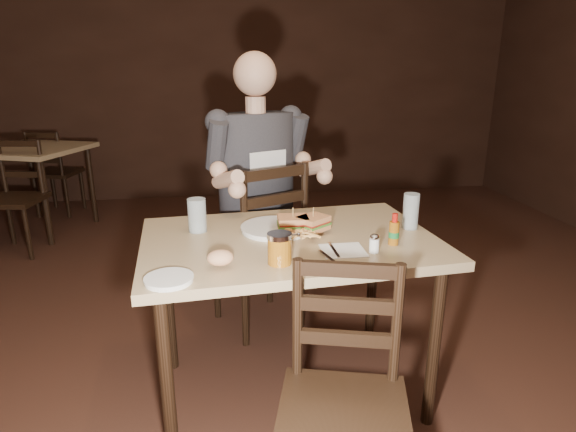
{
  "coord_description": "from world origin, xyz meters",
  "views": [
    {
      "loc": [
        -0.29,
        -2.0,
        1.47
      ],
      "look_at": [
        -0.01,
        -0.07,
        0.85
      ],
      "focal_mm": 30.0,
      "sensor_mm": 36.0,
      "label": 1
    }
  ],
  "objects": [
    {
      "name": "syrup_dispenser",
      "position": [
        -0.09,
        -0.38,
        0.83
      ],
      "size": [
        0.1,
        0.1,
        0.12
      ],
      "primitive_type": null,
      "rotation": [
        0.0,
        0.0,
        0.08
      ],
      "color": "#905310",
      "rests_on": "main_table"
    },
    {
      "name": "glass_left",
      "position": [
        -0.4,
        0.02,
        0.84
      ],
      "size": [
        0.09,
        0.09,
        0.15
      ],
      "primitive_type": "cylinder",
      "rotation": [
        0.0,
        0.0,
        0.08
      ],
      "color": "silver",
      "rests_on": "main_table"
    },
    {
      "name": "chair_near",
      "position": [
        0.05,
        -0.81,
        0.44
      ],
      "size": [
        0.5,
        0.53,
        0.87
      ],
      "primitive_type": null,
      "rotation": [
        0.0,
        0.0,
        -0.26
      ],
      "color": "black",
      "rests_on": "ground"
    },
    {
      "name": "hot_sauce",
      "position": [
        0.39,
        -0.26,
        0.84
      ],
      "size": [
        0.04,
        0.04,
        0.13
      ],
      "primitive_type": null,
      "rotation": [
        0.0,
        0.0,
        0.08
      ],
      "color": "#905310",
      "rests_on": "main_table"
    },
    {
      "name": "bg_chair_near",
      "position": [
        -1.92,
        1.95,
        0.44
      ],
      "size": [
        0.48,
        0.51,
        0.89
      ],
      "primitive_type": null,
      "rotation": [
        0.0,
        0.0,
        -0.17
      ],
      "color": "black",
      "rests_on": "ground"
    },
    {
      "name": "fries_pile",
      "position": [
        0.01,
        -0.15,
        0.8
      ],
      "size": [
        0.25,
        0.19,
        0.04
      ],
      "primitive_type": null,
      "rotation": [
        0.0,
        0.0,
        0.08
      ],
      "color": "#F3BA6B",
      "rests_on": "dinner_plate"
    },
    {
      "name": "glass_right",
      "position": [
        0.54,
        -0.07,
        0.85
      ],
      "size": [
        0.08,
        0.08,
        0.16
      ],
      "primitive_type": "cylinder",
      "rotation": [
        0.0,
        0.0,
        0.08
      ],
      "color": "silver",
      "rests_on": "main_table"
    },
    {
      "name": "diner",
      "position": [
        -0.08,
        0.5,
        1.02
      ],
      "size": [
        0.73,
        0.67,
        1.03
      ],
      "primitive_type": null,
      "rotation": [
        0.0,
        0.0,
        0.42
      ],
      "color": "#302F34",
      "rests_on": "chair_far"
    },
    {
      "name": "napkin",
      "position": [
        0.17,
        -0.3,
        0.77
      ],
      "size": [
        0.17,
        0.16,
        0.0
      ],
      "primitive_type": "cube",
      "rotation": [
        0.0,
        0.0,
        -0.01
      ],
      "color": "white",
      "rests_on": "main_table"
    },
    {
      "name": "ketchup_dollop",
      "position": [
        0.06,
        -0.03,
        0.79
      ],
      "size": [
        0.04,
        0.04,
        0.01
      ],
      "primitive_type": "ellipsoid",
      "rotation": [
        0.0,
        0.0,
        0.08
      ],
      "color": "maroon",
      "rests_on": "dinner_plate"
    },
    {
      "name": "side_plate",
      "position": [
        -0.48,
        -0.49,
        0.78
      ],
      "size": [
        0.17,
        0.17,
        0.01
      ],
      "primitive_type": "cylinder",
      "rotation": [
        0.0,
        0.0,
        0.08
      ],
      "color": "white",
      "rests_on": "main_table"
    },
    {
      "name": "sandwich_left",
      "position": [
        0.01,
        -0.07,
        0.84
      ],
      "size": [
        0.13,
        0.11,
        0.11
      ],
      "primitive_type": null,
      "rotation": [
        0.0,
        0.0,
        -0.04
      ],
      "color": "#DF955A",
      "rests_on": "dinner_plate"
    },
    {
      "name": "room_shell",
      "position": [
        0.0,
        0.0,
        1.4
      ],
      "size": [
        7.0,
        7.0,
        7.0
      ],
      "color": "black",
      "rests_on": "ground"
    },
    {
      "name": "dinner_plate",
      "position": [
        -0.06,
        -0.02,
        0.78
      ],
      "size": [
        0.32,
        0.32,
        0.02
      ],
      "primitive_type": "cylinder",
      "rotation": [
        0.0,
        0.0,
        0.08
      ],
      "color": "white",
      "rests_on": "main_table"
    },
    {
      "name": "salt_shaker",
      "position": [
        0.29,
        -0.33,
        0.8
      ],
      "size": [
        0.04,
        0.04,
        0.07
      ],
      "primitive_type": null,
      "rotation": [
        0.0,
        0.0,
        0.08
      ],
      "color": "white",
      "rests_on": "main_table"
    },
    {
      "name": "bread_roll",
      "position": [
        -0.3,
        -0.4,
        0.81
      ],
      "size": [
        0.1,
        0.09,
        0.06
      ],
      "primitive_type": "ellipsoid",
      "rotation": [
        0.0,
        0.0,
        0.08
      ],
      "color": "tan",
      "rests_on": "side_plate"
    },
    {
      "name": "chair_far",
      "position": [
        -0.1,
        0.55,
        0.49
      ],
      "size": [
        0.61,
        0.63,
        0.98
      ],
      "primitive_type": null,
      "rotation": [
        0.0,
        0.0,
        3.56
      ],
      "color": "black",
      "rests_on": "ground"
    },
    {
      "name": "bg_table",
      "position": [
        -1.92,
        2.5,
        0.68
      ],
      "size": [
        1.04,
        1.04,
        0.77
      ],
      "rotation": [
        0.0,
        0.0,
        -0.37
      ],
      "color": "tan",
      "rests_on": "ground"
    },
    {
      "name": "fork",
      "position": [
        0.14,
        -0.29,
        0.78
      ],
      "size": [
        0.01,
        0.16,
        0.0
      ],
      "primitive_type": "cube",
      "rotation": [
        0.0,
        0.0,
        0.01
      ],
      "color": "silver",
      "rests_on": "napkin"
    },
    {
      "name": "knife",
      "position": [
        0.11,
        -0.4,
        0.78
      ],
      "size": [
        0.07,
        0.22,
        0.01
      ],
      "primitive_type": "cube",
      "rotation": [
        0.0,
        0.0,
        0.25
      ],
      "color": "silver",
      "rests_on": "napkin"
    },
    {
      "name": "bg_chair_far",
      "position": [
        -1.92,
        3.05,
        0.43
      ],
      "size": [
        0.48,
        0.51,
        0.85
      ],
      "primitive_type": null,
      "rotation": [
        0.0,
        0.0,
        2.91
      ],
      "color": "black",
      "rests_on": "ground"
    },
    {
      "name": "main_table",
      "position": [
        -0.01,
        -0.12,
        0.69
      ],
      "size": [
        1.29,
        0.91,
        0.77
      ],
      "rotation": [
        0.0,
        0.0,
        0.08
      ],
      "color": "tan",
      "rests_on": "ground"
    },
    {
      "name": "sandwich_right",
      "position": [
        0.1,
        -0.08,
        0.84
      ],
      "size": [
        0.16,
        0.15,
        0.1
      ],
      "primitive_type": null,
      "rotation": [
        0.0,
        0.0,
        0.64
      ],
      "color": "#DF955A",
      "rests_on": "dinner_plate"
    }
  ]
}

